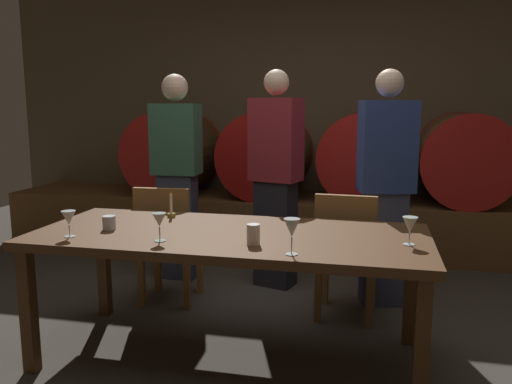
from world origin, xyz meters
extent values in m
plane|color=#3F3A33|center=(0.00, 0.00, 0.00)|extent=(9.17, 9.17, 0.00)
cube|color=brown|center=(0.00, 2.85, 1.39)|extent=(7.05, 0.24, 2.78)
cube|color=brown|center=(0.00, 2.30, 0.26)|extent=(6.35, 0.90, 0.52)
cylinder|color=#513319|center=(-1.48, 2.30, 0.95)|extent=(0.85, 0.75, 0.85)
cylinder|color=#B21C16|center=(-1.48, 1.91, 0.95)|extent=(0.86, 0.03, 0.86)
cylinder|color=#B21C16|center=(-1.48, 2.69, 0.95)|extent=(0.86, 0.03, 0.86)
cylinder|color=#2D2D33|center=(-1.48, 2.30, 0.95)|extent=(0.86, 0.04, 0.86)
cylinder|color=brown|center=(-0.47, 2.30, 0.95)|extent=(0.85, 0.75, 0.85)
cylinder|color=#9E1411|center=(-0.47, 1.91, 0.95)|extent=(0.86, 0.03, 0.86)
cylinder|color=#9E1411|center=(-0.47, 2.69, 0.95)|extent=(0.86, 0.03, 0.86)
cylinder|color=#2D2D33|center=(-0.47, 2.30, 0.95)|extent=(0.86, 0.04, 0.86)
cylinder|color=#513319|center=(0.51, 2.30, 0.95)|extent=(0.85, 0.75, 0.85)
cylinder|color=#B21C16|center=(0.51, 1.91, 0.95)|extent=(0.86, 0.03, 0.86)
cylinder|color=#B21C16|center=(0.51, 2.69, 0.95)|extent=(0.86, 0.03, 0.86)
cylinder|color=#2D2D33|center=(0.51, 2.30, 0.95)|extent=(0.86, 0.04, 0.86)
cylinder|color=brown|center=(1.43, 2.30, 0.95)|extent=(0.85, 0.75, 0.85)
cylinder|color=#B21C16|center=(1.43, 1.91, 0.95)|extent=(0.86, 0.03, 0.86)
cylinder|color=#B21C16|center=(1.43, 2.69, 0.95)|extent=(0.86, 0.03, 0.86)
cylinder|color=#2D2D33|center=(1.43, 2.30, 0.95)|extent=(0.86, 0.04, 0.86)
cube|color=#4C2D16|center=(-0.17, -0.15, 0.72)|extent=(2.20, 0.94, 0.05)
cube|color=#4C2D16|center=(-1.19, -0.56, 0.35)|extent=(0.07, 0.07, 0.69)
cube|color=#4C2D16|center=(0.85, -0.56, 0.35)|extent=(0.07, 0.07, 0.69)
cube|color=#4C2D16|center=(-1.19, 0.26, 0.35)|extent=(0.07, 0.07, 0.69)
cube|color=#4C2D16|center=(0.85, 0.26, 0.35)|extent=(0.07, 0.07, 0.69)
cube|color=brown|center=(-0.84, 0.62, 0.44)|extent=(0.42, 0.42, 0.04)
cube|color=brown|center=(-0.83, 0.44, 0.67)|extent=(0.40, 0.06, 0.42)
cube|color=brown|center=(-0.68, 0.80, 0.21)|extent=(0.05, 0.05, 0.42)
cube|color=brown|center=(-1.02, 0.78, 0.21)|extent=(0.05, 0.05, 0.42)
cube|color=brown|center=(-0.66, 0.46, 0.21)|extent=(0.05, 0.05, 0.42)
cube|color=brown|center=(-1.00, 0.44, 0.21)|extent=(0.05, 0.05, 0.42)
cube|color=brown|center=(0.45, 0.62, 0.44)|extent=(0.42, 0.42, 0.04)
cube|color=brown|center=(0.44, 0.44, 0.67)|extent=(0.40, 0.06, 0.42)
cube|color=brown|center=(0.63, 0.78, 0.21)|extent=(0.05, 0.05, 0.42)
cube|color=brown|center=(0.29, 0.80, 0.21)|extent=(0.05, 0.05, 0.42)
cube|color=brown|center=(0.61, 0.44, 0.21)|extent=(0.05, 0.05, 0.42)
cube|color=brown|center=(0.27, 0.46, 0.21)|extent=(0.05, 0.05, 0.42)
cube|color=#33384C|center=(-0.98, 1.14, 0.44)|extent=(0.30, 0.21, 0.89)
cube|color=#336047|center=(-0.98, 1.14, 1.17)|extent=(0.39, 0.25, 0.58)
sphere|color=beige|center=(-0.98, 1.14, 1.59)|extent=(0.22, 0.22, 0.22)
cube|color=black|center=(-0.15, 1.12, 0.43)|extent=(0.34, 0.28, 0.86)
cube|color=maroon|center=(-0.15, 1.12, 1.18)|extent=(0.43, 0.34, 0.64)
sphere|color=beige|center=(-0.15, 1.12, 1.62)|extent=(0.20, 0.20, 0.20)
cube|color=#33384C|center=(0.69, 0.91, 0.42)|extent=(0.34, 0.26, 0.84)
cube|color=navy|center=(0.69, 0.91, 1.16)|extent=(0.43, 0.32, 0.64)
sphere|color=beige|center=(0.69, 0.91, 1.60)|extent=(0.19, 0.19, 0.19)
cylinder|color=olive|center=(-0.64, 0.16, 0.76)|extent=(0.05, 0.05, 0.02)
cylinder|color=#EDE5CC|center=(-0.64, 0.16, 0.83)|extent=(0.02, 0.02, 0.12)
cone|color=yellow|center=(-0.64, 0.16, 0.90)|extent=(0.01, 0.01, 0.02)
cylinder|color=white|center=(-0.99, -0.44, 0.75)|extent=(0.06, 0.06, 0.00)
cylinder|color=white|center=(-0.99, -0.44, 0.78)|extent=(0.01, 0.01, 0.06)
cone|color=white|center=(-0.99, -0.44, 0.85)|extent=(0.08, 0.08, 0.08)
cylinder|color=silver|center=(-0.48, -0.42, 0.75)|extent=(0.06, 0.06, 0.00)
cylinder|color=silver|center=(-0.48, -0.42, 0.79)|extent=(0.01, 0.01, 0.08)
cone|color=silver|center=(-0.48, -0.42, 0.86)|extent=(0.07, 0.07, 0.07)
cylinder|color=silver|center=(0.24, -0.51, 0.75)|extent=(0.06, 0.06, 0.00)
cylinder|color=silver|center=(0.24, -0.51, 0.79)|extent=(0.01, 0.01, 0.08)
cone|color=silver|center=(0.24, -0.51, 0.88)|extent=(0.08, 0.08, 0.09)
cylinder|color=silver|center=(0.80, -0.20, 0.75)|extent=(0.06, 0.06, 0.00)
cylinder|color=silver|center=(0.80, -0.20, 0.78)|extent=(0.01, 0.01, 0.06)
cone|color=silver|center=(0.80, -0.20, 0.85)|extent=(0.08, 0.08, 0.08)
cylinder|color=silver|center=(-0.87, -0.24, 0.78)|extent=(0.07, 0.07, 0.08)
cylinder|color=white|center=(0.02, -0.37, 0.80)|extent=(0.07, 0.07, 0.11)
camera|label=1|loc=(0.60, -2.90, 1.45)|focal=36.60mm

